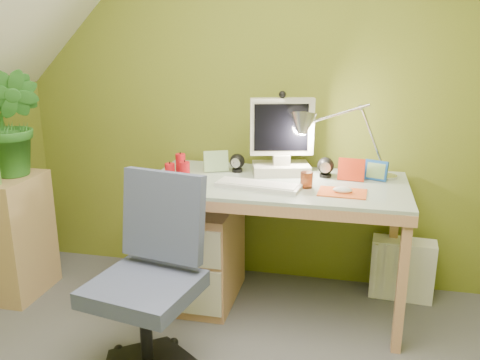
% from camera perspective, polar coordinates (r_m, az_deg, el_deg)
% --- Properties ---
extents(wall_back, '(3.20, 0.01, 2.40)m').
position_cam_1_polar(wall_back, '(3.30, 2.30, 8.72)').
color(wall_back, olive).
rests_on(wall_back, floor).
extents(desk, '(1.50, 0.75, 0.80)m').
position_cam_1_polar(desk, '(3.09, 3.96, -7.32)').
color(desk, tan).
rests_on(desk, floor).
extents(monitor, '(0.40, 0.30, 0.50)m').
position_cam_1_polar(monitor, '(3.06, 4.71, 5.23)').
color(monitor, '#BBB9A8').
rests_on(monitor, desk).
extents(speaker_left, '(0.11, 0.11, 0.11)m').
position_cam_1_polar(speaker_left, '(3.13, -0.32, 1.93)').
color(speaker_left, black).
rests_on(speaker_left, desk).
extents(speaker_right, '(0.10, 0.10, 0.12)m').
position_cam_1_polar(speaker_right, '(3.06, 9.59, 1.42)').
color(speaker_right, black).
rests_on(speaker_right, desk).
extents(keyboard, '(0.49, 0.22, 0.02)m').
position_cam_1_polar(keyboard, '(2.83, 2.08, -0.63)').
color(keyboard, silver).
rests_on(keyboard, desk).
extents(mousepad, '(0.26, 0.19, 0.01)m').
position_cam_1_polar(mousepad, '(2.79, 11.42, -1.39)').
color(mousepad, '#DA5722').
rests_on(mousepad, desk).
extents(mouse, '(0.11, 0.07, 0.03)m').
position_cam_1_polar(mouse, '(2.78, 11.44, -1.11)').
color(mouse, silver).
rests_on(mouse, mousepad).
extents(amber_tumbler, '(0.08, 0.08, 0.09)m').
position_cam_1_polar(amber_tumbler, '(2.84, 7.47, 0.01)').
color(amber_tumbler, maroon).
rests_on(amber_tumbler, desk).
extents(candle_cluster, '(0.17, 0.15, 0.12)m').
position_cam_1_polar(candle_cluster, '(3.08, -6.93, 1.66)').
color(candle_cluster, red).
rests_on(candle_cluster, desk).
extents(photo_frame_red, '(0.15, 0.04, 0.13)m').
position_cam_1_polar(photo_frame_red, '(3.02, 12.39, 1.16)').
color(photo_frame_red, red).
rests_on(photo_frame_red, desk).
extents(photo_frame_blue, '(0.13, 0.07, 0.12)m').
position_cam_1_polar(photo_frame_blue, '(3.06, 15.01, 1.06)').
color(photo_frame_blue, '#164899').
rests_on(photo_frame_blue, desk).
extents(photo_frame_green, '(0.15, 0.08, 0.13)m').
position_cam_1_polar(photo_frame_green, '(3.14, -2.71, 2.13)').
color(photo_frame_green, '#96BB80').
rests_on(photo_frame_green, desk).
extents(desk_lamp, '(0.64, 0.38, 0.64)m').
position_cam_1_polar(desk_lamp, '(3.02, 13.27, 6.09)').
color(desk_lamp, '#BABABF').
rests_on(desk_lamp, desk).
extents(side_ledge, '(0.29, 0.45, 0.78)m').
position_cam_1_polar(side_ledge, '(3.53, -23.81, -5.81)').
color(side_ledge, tan).
rests_on(side_ledge, floor).
extents(potted_plant, '(0.37, 0.31, 0.65)m').
position_cam_1_polar(potted_plant, '(3.36, -24.17, 5.83)').
color(potted_plant, '#296C24').
rests_on(potted_plant, side_ledge).
extents(task_chair, '(0.63, 0.63, 0.97)m').
position_cam_1_polar(task_chair, '(2.48, -10.80, -11.58)').
color(task_chair, '#41496B').
rests_on(task_chair, floor).
extents(radiator, '(0.40, 0.18, 0.39)m').
position_cam_1_polar(radiator, '(3.42, 17.74, -9.48)').
color(radiator, white).
rests_on(radiator, floor).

